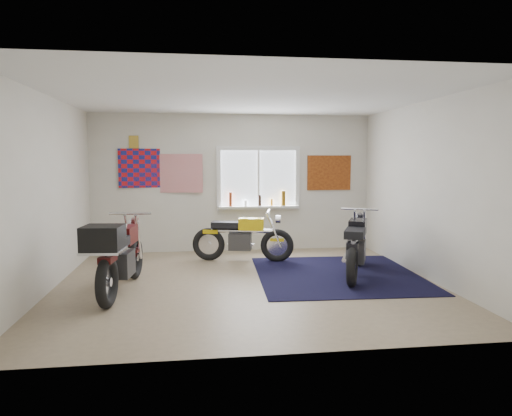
{
  "coord_description": "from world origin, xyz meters",
  "views": [
    {
      "loc": [
        -0.73,
        -6.52,
        1.8
      ],
      "look_at": [
        0.18,
        0.4,
        1.07
      ],
      "focal_mm": 32.0,
      "sensor_mm": 36.0,
      "label": 1
    }
  ],
  "objects": [
    {
      "name": "ground",
      "position": [
        0.0,
        0.0,
        0.0
      ],
      "size": [
        5.5,
        5.5,
        0.0
      ],
      "primitive_type": "plane",
      "color": "#9E896B",
      "rests_on": "ground"
    },
    {
      "name": "black_chrome_bike",
      "position": [
        1.74,
        0.25,
        0.45
      ],
      "size": [
        0.96,
        1.86,
        1.02
      ],
      "rotation": [
        0.0,
        0.0,
        1.14
      ],
      "color": "black",
      "rests_on": "navy_rug"
    },
    {
      "name": "navy_rug",
      "position": [
        1.47,
        0.32,
        0.01
      ],
      "size": [
        2.6,
        2.7,
        0.01
      ],
      "primitive_type": "cube",
      "rotation": [
        0.0,
        0.0,
        -0.04
      ],
      "color": "black",
      "rests_on": "ground"
    },
    {
      "name": "oil_bottles",
      "position": [
        0.58,
        2.4,
        1.03
      ],
      "size": [
        1.14,
        0.09,
        0.3
      ],
      "color": "maroon",
      "rests_on": "window_assembly"
    },
    {
      "name": "yellow_triumph",
      "position": [
        0.08,
        1.5,
        0.41
      ],
      "size": [
        1.81,
        0.63,
        0.92
      ],
      "rotation": [
        0.0,
        0.0,
        -0.22
      ],
      "color": "black",
      "rests_on": "ground"
    },
    {
      "name": "triumph_poster",
      "position": [
        1.95,
        2.48,
        1.55
      ],
      "size": [
        0.9,
        0.03,
        0.7
      ],
      "primitive_type": "cube",
      "color": "#A54C14",
      "rests_on": "room_shell"
    },
    {
      "name": "maroon_tourer",
      "position": [
        -1.77,
        -0.36,
        0.54
      ],
      "size": [
        0.7,
        2.06,
        1.05
      ],
      "rotation": [
        0.0,
        0.0,
        1.47
      ],
      "color": "black",
      "rests_on": "ground"
    },
    {
      "name": "flag_display",
      "position": [
        -1.9,
        2.48,
        2.15
      ],
      "size": [
        1.6,
        0.1,
        1.17
      ],
      "color": "red",
      "rests_on": "room_shell"
    },
    {
      "name": "room_shell",
      "position": [
        0.0,
        0.0,
        1.64
      ],
      "size": [
        5.5,
        5.5,
        5.5
      ],
      "color": "white",
      "rests_on": "ground"
    },
    {
      "name": "window_assembly",
      "position": [
        0.5,
        2.47,
        1.37
      ],
      "size": [
        1.66,
        0.17,
        1.26
      ],
      "color": "white",
      "rests_on": "room_shell"
    }
  ]
}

